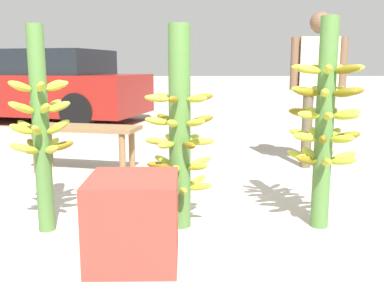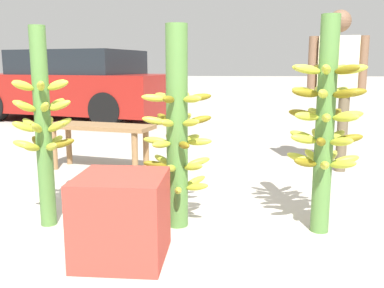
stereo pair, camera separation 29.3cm
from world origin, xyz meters
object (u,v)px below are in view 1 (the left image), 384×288
at_px(produce_crate, 134,220).
at_px(parked_car, 41,87).
at_px(banana_stalk_center, 180,132).
at_px(market_bench, 83,134).
at_px(banana_stalk_right, 325,120).
at_px(vendor_person, 318,76).
at_px(banana_stalk_left, 41,126).

bearing_deg(produce_crate, parked_car, 112.21).
height_order(banana_stalk_center, produce_crate, banana_stalk_center).
xyz_separation_m(banana_stalk_center, market_bench, (-0.97, 1.47, -0.25)).
bearing_deg(banana_stalk_right, parked_car, 123.30).
relative_size(market_bench, parked_car, 0.27).
xyz_separation_m(vendor_person, produce_crate, (-1.63, -2.15, -0.72)).
height_order(banana_stalk_center, market_bench, banana_stalk_center).
relative_size(market_bench, produce_crate, 2.46).
distance_m(vendor_person, parked_car, 5.62).
bearing_deg(banana_stalk_center, parked_car, 116.17).
relative_size(banana_stalk_right, vendor_person, 0.86).
height_order(banana_stalk_left, market_bench, banana_stalk_left).
xyz_separation_m(banana_stalk_center, produce_crate, (-0.25, -0.52, -0.39)).
xyz_separation_m(parked_car, produce_crate, (2.45, -6.01, -0.41)).
relative_size(banana_stalk_left, banana_stalk_center, 0.99).
xyz_separation_m(banana_stalk_center, parked_car, (-2.70, 5.49, 0.02)).
relative_size(vendor_person, parked_car, 0.37).
distance_m(banana_stalk_right, parked_car, 6.60).
height_order(banana_stalk_right, parked_car, banana_stalk_right).
height_order(banana_stalk_left, produce_crate, banana_stalk_left).
distance_m(banana_stalk_left, produce_crate, 0.89).
bearing_deg(produce_crate, banana_stalk_left, 143.68).
bearing_deg(banana_stalk_right, market_bench, 141.85).
height_order(banana_stalk_left, banana_stalk_right, banana_stalk_right).
distance_m(vendor_person, produce_crate, 2.79).
relative_size(banana_stalk_right, market_bench, 1.17).
xyz_separation_m(banana_stalk_center, vendor_person, (1.38, 1.64, 0.32)).
xyz_separation_m(market_bench, produce_crate, (0.73, -1.98, -0.15)).
bearing_deg(banana_stalk_right, vendor_person, 74.66).
bearing_deg(banana_stalk_right, banana_stalk_center, 178.51).
bearing_deg(vendor_person, market_bench, -167.65).
height_order(banana_stalk_right, vendor_person, vendor_person).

